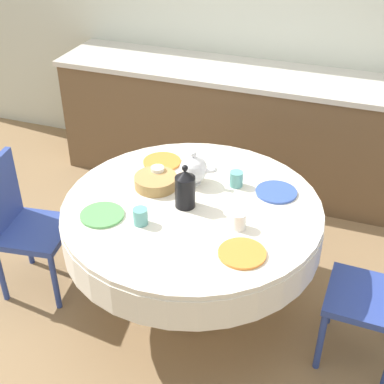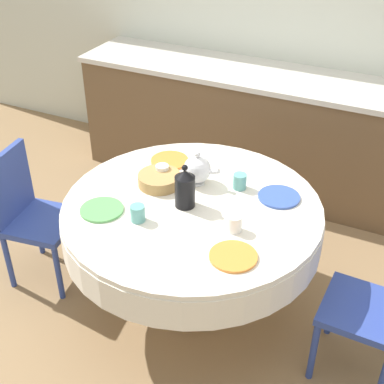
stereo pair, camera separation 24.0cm
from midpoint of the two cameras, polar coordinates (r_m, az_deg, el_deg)
ground_plane at (r=3.38m, az=-2.08°, el=-12.06°), size 12.00×12.00×0.00m
wall_back at (r=4.32m, az=7.33°, el=18.17°), size 7.00×0.05×2.60m
kitchen_counter at (r=4.30m, az=5.48°, el=6.52°), size 3.24×0.64×0.96m
dining_table at (r=2.96m, az=-2.32°, el=-3.32°), size 1.43×1.43×0.76m
chair_left at (r=2.89m, az=17.57°, el=-10.16°), size 0.41×0.41×0.89m
chair_right at (r=3.42m, az=-19.69°, el=-2.97°), size 0.45×0.45×0.89m
plate_near_left at (r=2.86m, az=-11.96°, el=-2.48°), size 0.23×0.23×0.01m
cup_near_left at (r=2.75m, az=-8.02°, el=-2.67°), size 0.08×0.08×0.09m
plate_near_right at (r=2.55m, az=2.68°, el=-6.64°), size 0.23×0.23×0.01m
cup_near_right at (r=2.70m, az=2.45°, el=-3.15°), size 0.08×0.08×0.09m
plate_far_left at (r=3.28m, az=-5.32°, el=3.17°), size 0.23×0.23×0.01m
cup_far_left at (r=3.09m, az=-5.91°, el=1.88°), size 0.08×0.08×0.09m
plate_far_right at (r=3.00m, az=6.73°, el=-0.07°), size 0.23×0.23×0.01m
cup_far_right at (r=3.03m, az=2.49°, el=1.35°), size 0.08×0.08×0.09m
coffee_carafe at (r=2.82m, az=-3.18°, el=0.27°), size 0.11×0.11×0.25m
teapot at (r=3.03m, az=-2.10°, el=2.38°), size 0.22×0.16×0.21m
bread_basket at (r=3.04m, az=-6.15°, el=1.06°), size 0.24×0.24×0.07m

